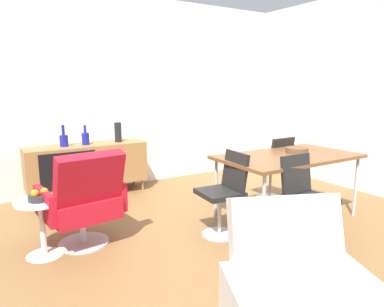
{
  "coord_description": "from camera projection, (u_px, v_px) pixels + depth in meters",
  "views": [
    {
      "loc": [
        -1.49,
        -2.45,
        1.51
      ],
      "look_at": [
        0.33,
        0.51,
        0.83
      ],
      "focal_mm": 32.55,
      "sensor_mm": 36.0,
      "label": 1
    }
  ],
  "objects": [
    {
      "name": "wooden_bowl_on_table",
      "position": [
        297.0,
        150.0,
        4.07
      ],
      "size": [
        0.26,
        0.26,
        0.06
      ],
      "primitive_type": "cylinder",
      "color": "brown",
      "rests_on": "dining_table"
    },
    {
      "name": "vase_ceramic_small",
      "position": [
        85.0,
        138.0,
        4.73
      ],
      "size": [
        0.1,
        0.1,
        0.27
      ],
      "color": "navy",
      "rests_on": "sideboard"
    },
    {
      "name": "dining_chair_back_right",
      "position": [
        274.0,
        165.0,
        4.63
      ],
      "size": [
        0.41,
        0.43,
        0.86
      ],
      "color": "black",
      "rests_on": "ground_plane"
    },
    {
      "name": "dining_chair_front_left",
      "position": [
        305.0,
        196.0,
        3.34
      ],
      "size": [
        0.41,
        0.43,
        0.86
      ],
      "color": "black",
      "rests_on": "ground_plane"
    },
    {
      "name": "sideboard",
      "position": [
        87.0,
        165.0,
        4.8
      ],
      "size": [
        1.6,
        0.45,
        0.72
      ],
      "color": "olive",
      "rests_on": "ground_plane"
    },
    {
      "name": "armchair_black_shell",
      "position": [
        298.0,
        299.0,
        1.73
      ],
      "size": [
        0.86,
        0.84,
        0.95
      ],
      "color": "silver",
      "rests_on": "ground_plane"
    },
    {
      "name": "dining_table",
      "position": [
        288.0,
        159.0,
        3.94
      ],
      "size": [
        1.6,
        0.9,
        0.74
      ],
      "color": "brown",
      "rests_on": "ground_plane"
    },
    {
      "name": "vase_cobalt",
      "position": [
        118.0,
        132.0,
        4.96
      ],
      "size": [
        0.1,
        0.1,
        0.28
      ],
      "color": "black",
      "rests_on": "sideboard"
    },
    {
      "name": "lounge_chair_red",
      "position": [
        84.0,
        199.0,
        3.25
      ],
      "size": [
        0.78,
        0.72,
        0.95
      ],
      "color": "red",
      "rests_on": "ground_plane"
    },
    {
      "name": "fruit_bowl",
      "position": [
        40.0,
        196.0,
        3.06
      ],
      "size": [
        0.2,
        0.2,
        0.11
      ],
      "color": "#262628",
      "rests_on": "side_table_round"
    },
    {
      "name": "wall_back",
      "position": [
        97.0,
        93.0,
        5.01
      ],
      "size": [
        6.8,
        0.12,
        2.8
      ],
      "primitive_type": "cube",
      "color": "white",
      "rests_on": "ground_plane"
    },
    {
      "name": "vase_sculptural_dark",
      "position": [
        64.0,
        140.0,
        4.58
      ],
      "size": [
        0.11,
        0.11,
        0.29
      ],
      "color": "navy",
      "rests_on": "sideboard"
    },
    {
      "name": "ground_plane",
      "position": [
        191.0,
        258.0,
        3.1
      ],
      "size": [
        8.32,
        8.32,
        0.0
      ],
      "primitive_type": "plane",
      "color": "brown"
    },
    {
      "name": "side_table_round",
      "position": [
        42.0,
        221.0,
        3.1
      ],
      "size": [
        0.44,
        0.44,
        0.52
      ],
      "color": "white",
      "rests_on": "ground_plane"
    },
    {
      "name": "dining_chair_near_window",
      "position": [
        225.0,
        190.0,
        3.53
      ],
      "size": [
        0.45,
        0.43,
        0.86
      ],
      "color": "black",
      "rests_on": "ground_plane"
    }
  ]
}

